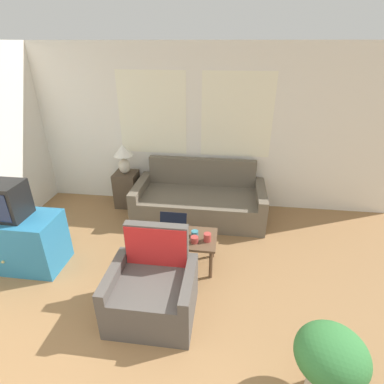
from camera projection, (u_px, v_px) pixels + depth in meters
wall_back at (199, 130)px, 4.83m from camera, size 6.37×0.06×2.60m
couch at (200, 201)px, 4.86m from camera, size 2.05×0.94×0.87m
armchair at (153, 291)px, 3.08m from camera, size 0.86×0.72×0.92m
tv_dresser at (16, 241)px, 3.73m from camera, size 1.14×0.57×0.70m
television at (3, 200)px, 3.47m from camera, size 0.49×0.37×0.44m
side_table at (127, 189)px, 5.16m from camera, size 0.37×0.37×0.60m
table_lamp at (123, 156)px, 4.89m from camera, size 0.31×0.31×0.49m
coffee_table at (183, 240)px, 3.71m from camera, size 0.83×0.50×0.43m
laptop at (172, 230)px, 3.72m from camera, size 0.34×0.29×0.24m
cup_navy at (194, 240)px, 3.56m from camera, size 0.10×0.10×0.08m
cup_yellow at (207, 237)px, 3.58m from camera, size 0.09×0.09×0.10m
cup_white at (195, 234)px, 3.68m from camera, size 0.09×0.09×0.07m
potted_plant at (330, 359)px, 2.25m from camera, size 0.54×0.54×0.68m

